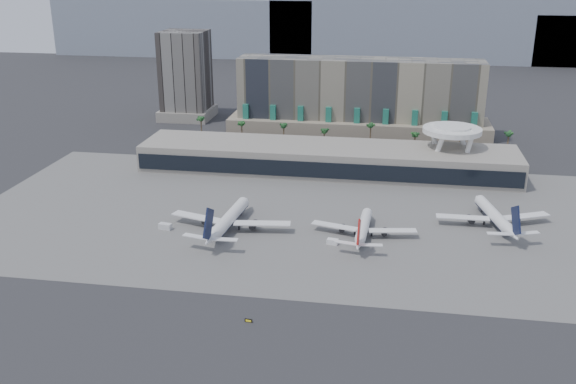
% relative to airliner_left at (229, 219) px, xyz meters
% --- Properties ---
extents(ground, '(900.00, 900.00, 0.00)m').
position_rel_airliner_left_xyz_m(ground, '(27.66, -36.69, -4.05)').
color(ground, '#232326').
rests_on(ground, ground).
extents(apron_pad, '(260.00, 130.00, 0.06)m').
position_rel_airliner_left_xyz_m(apron_pad, '(27.66, 18.31, -4.02)').
color(apron_pad, '#5B5B59').
rests_on(apron_pad, ground).
extents(mountain_ridge, '(680.00, 60.00, 70.00)m').
position_rel_airliner_left_xyz_m(mountain_ridge, '(55.54, 433.31, 25.84)').
color(mountain_ridge, gray).
rests_on(mountain_ridge, ground).
extents(hotel, '(140.00, 30.00, 42.00)m').
position_rel_airliner_left_xyz_m(hotel, '(37.66, 137.72, 12.76)').
color(hotel, gray).
rests_on(hotel, ground).
extents(office_tower, '(30.00, 30.00, 52.00)m').
position_rel_airliner_left_xyz_m(office_tower, '(-67.34, 163.31, 18.89)').
color(office_tower, black).
rests_on(office_tower, ground).
extents(terminal, '(170.00, 32.50, 14.50)m').
position_rel_airliner_left_xyz_m(terminal, '(27.66, 73.15, 2.47)').
color(terminal, gray).
rests_on(terminal, ground).
extents(saucer_structure, '(26.00, 26.00, 21.89)m').
position_rel_airliner_left_xyz_m(saucer_structure, '(82.66, 79.31, 14.41)').
color(saucer_structure, white).
rests_on(saucer_structure, ground).
extents(palm_row, '(157.80, 2.80, 13.10)m').
position_rel_airliner_left_xyz_m(palm_row, '(34.66, 108.31, 6.45)').
color(palm_row, brown).
rests_on(palm_row, ground).
extents(airliner_left, '(45.02, 46.49, 16.05)m').
position_rel_airliner_left_xyz_m(airliner_left, '(0.00, 0.00, 0.00)').
color(airliner_left, white).
rests_on(airliner_left, ground).
extents(airliner_centre, '(37.40, 38.55, 13.30)m').
position_rel_airliner_left_xyz_m(airliner_centre, '(48.00, 1.95, -0.69)').
color(airliner_centre, white).
rests_on(airliner_centre, ground).
extents(airliner_right, '(41.51, 43.15, 15.08)m').
position_rel_airliner_left_xyz_m(airliner_right, '(94.74, 19.40, -0.24)').
color(airliner_right, white).
rests_on(airliner_right, ground).
extents(service_vehicle_a, '(4.84, 2.88, 2.23)m').
position_rel_airliner_left_xyz_m(service_vehicle_a, '(-22.69, -3.46, -2.93)').
color(service_vehicle_a, silver).
rests_on(service_vehicle_a, ground).
extents(service_vehicle_b, '(4.09, 2.82, 1.93)m').
position_rel_airliner_left_xyz_m(service_vehicle_b, '(38.11, -6.53, -3.08)').
color(service_vehicle_b, white).
rests_on(service_vehicle_b, ground).
extents(taxiway_sign, '(2.12, 0.53, 0.95)m').
position_rel_airliner_left_xyz_m(taxiway_sign, '(20.70, -59.93, -3.57)').
color(taxiway_sign, black).
rests_on(taxiway_sign, ground).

